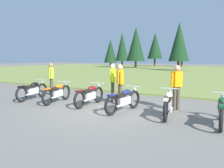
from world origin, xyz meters
name	(u,v)px	position (x,y,z in m)	size (l,w,h in m)	color
ground_plane	(104,109)	(0.00, 0.00, 0.00)	(140.00, 140.00, 0.00)	slate
grass_moorland	(203,72)	(0.00, 25.78, 0.05)	(80.00, 44.00, 0.10)	olive
forest_treeline	(181,45)	(-5.10, 34.62, 4.23)	(38.42, 22.66, 8.03)	#47331E
motorcycle_black	(33,90)	(-3.97, 0.08, 0.44)	(0.66, 2.09, 0.88)	black
motorcycle_orange	(57,92)	(-2.46, 0.11, 0.44)	(0.68, 2.09, 0.88)	black
motorcycle_maroon	(90,95)	(-0.87, 0.29, 0.44)	(0.62, 2.10, 0.88)	black
motorcycle_navy	(124,100)	(0.81, 0.03, 0.44)	(0.62, 2.09, 0.88)	black
motorcycle_cream	(168,103)	(2.39, 0.13, 0.44)	(0.69, 2.08, 0.88)	black
motorcycle_british_green	(222,110)	(4.02, -0.07, 0.44)	(0.62, 2.10, 0.88)	black
rider_in_hivis_vest	(51,77)	(-4.16, 1.49, 0.95)	(0.44, 0.40, 1.67)	#4C4233
rider_with_back_turned	(177,85)	(2.40, 1.18, 0.95)	(0.38, 0.48, 1.67)	#4C4233
rider_near_row_end	(120,82)	(0.16, 0.99, 0.95)	(0.39, 0.46, 1.67)	#4C4233
rider_checking_bike	(113,80)	(-0.48, 1.49, 0.95)	(0.38, 0.48, 1.67)	#4C4233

